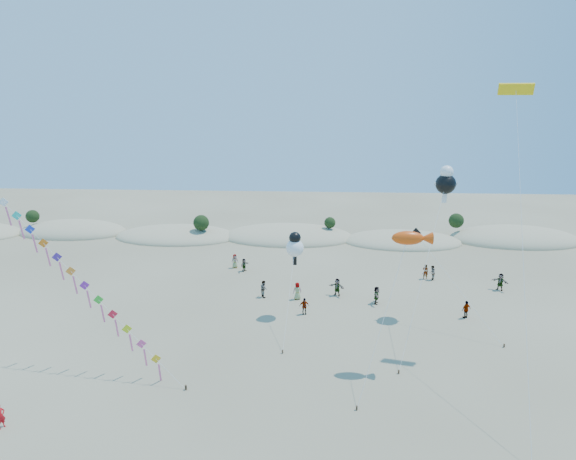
{
  "coord_description": "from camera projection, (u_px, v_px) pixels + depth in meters",
  "views": [
    {
      "loc": [
        3.81,
        -20.78,
        19.46
      ],
      "look_at": [
        1.84,
        14.0,
        9.79
      ],
      "focal_mm": 30.0,
      "sensor_mm": 36.0,
      "label": 1
    }
  ],
  "objects": [
    {
      "name": "fish_kite",
      "position": [
        412.0,
        238.0,
        33.68
      ],
      "size": [
        5.41,
        6.37,
        10.41
      ],
      "color": "#3F2D1E",
      "rests_on": "ground"
    },
    {
      "name": "flyer_foreground",
      "position": [
        0.0,
        416.0,
        29.1
      ],
      "size": [
        0.61,
        0.7,
        1.6
      ],
      "primitive_type": "imported",
      "rotation": [
        0.0,
        0.0,
        1.09
      ],
      "color": "red",
      "rests_on": "ground"
    },
    {
      "name": "dark_kite",
      "position": [
        435.0,
        259.0,
        41.74
      ],
      "size": [
        6.97,
        6.15,
        8.29
      ],
      "color": "#3F2D1E",
      "rests_on": "ground"
    },
    {
      "name": "beachgoers",
      "position": [
        358.0,
        284.0,
        49.52
      ],
      "size": [
        30.0,
        12.9,
        1.82
      ],
      "color": "slate",
      "rests_on": "ground"
    },
    {
      "name": "parafoil_kite",
      "position": [
        516.0,
        94.0,
        34.29
      ],
      "size": [
        3.61,
        15.11,
        20.43
      ],
      "color": "#3F2D1E",
      "rests_on": "ground"
    },
    {
      "name": "cartoon_kite_low",
      "position": [
        295.0,
        246.0,
        42.96
      ],
      "size": [
        1.59,
        8.1,
        7.9
      ],
      "color": "#3F2D1E",
      "rests_on": "ground"
    },
    {
      "name": "cartoon_kite_high",
      "position": [
        446.0,
        182.0,
        41.94
      ],
      "size": [
        6.17,
        11.85,
        13.74
      ],
      "color": "#3F2D1E",
      "rests_on": "ground"
    },
    {
      "name": "dune_ridge",
      "position": [
        295.0,
        237.0,
        68.74
      ],
      "size": [
        145.3,
        11.49,
        5.57
      ],
      "color": "gray",
      "rests_on": "ground"
    }
  ]
}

